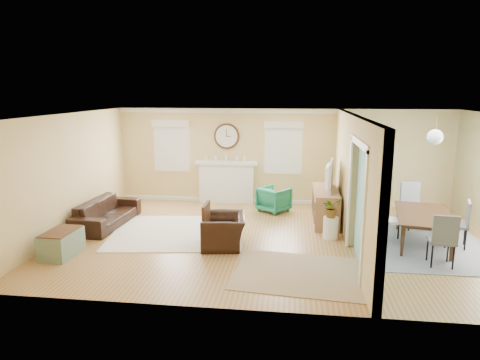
{
  "coord_description": "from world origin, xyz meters",
  "views": [
    {
      "loc": [
        0.31,
        -8.56,
        3.08
      ],
      "look_at": [
        -0.8,
        0.3,
        1.2
      ],
      "focal_mm": 32.0,
      "sensor_mm": 36.0,
      "label": 1
    }
  ],
  "objects_px": {
    "green_chair": "(274,199)",
    "credenza": "(325,206)",
    "sofa": "(107,212)",
    "dining_table": "(424,229)",
    "eames_chair": "(224,231)"
  },
  "relations": [
    {
      "from": "sofa",
      "to": "eames_chair",
      "type": "relative_size",
      "value": 2.09
    },
    {
      "from": "credenza",
      "to": "dining_table",
      "type": "distance_m",
      "value": 2.28
    },
    {
      "from": "sofa",
      "to": "green_chair",
      "type": "bearing_deg",
      "value": -63.47
    },
    {
      "from": "green_chair",
      "to": "eames_chair",
      "type": "bearing_deg",
      "value": 109.2
    },
    {
      "from": "eames_chair",
      "to": "dining_table",
      "type": "distance_m",
      "value": 4.07
    },
    {
      "from": "sofa",
      "to": "eames_chair",
      "type": "xyz_separation_m",
      "value": [
        2.91,
        -1.03,
        0.02
      ]
    },
    {
      "from": "green_chair",
      "to": "dining_table",
      "type": "relative_size",
      "value": 0.38
    },
    {
      "from": "sofa",
      "to": "dining_table",
      "type": "height_order",
      "value": "dining_table"
    },
    {
      "from": "eames_chair",
      "to": "green_chair",
      "type": "height_order",
      "value": "same"
    },
    {
      "from": "green_chair",
      "to": "credenza",
      "type": "xyz_separation_m",
      "value": [
        1.24,
        -0.79,
        0.08
      ]
    },
    {
      "from": "sofa",
      "to": "credenza",
      "type": "bearing_deg",
      "value": -77.22
    },
    {
      "from": "eames_chair",
      "to": "green_chair",
      "type": "distance_m",
      "value": 2.8
    },
    {
      "from": "sofa",
      "to": "dining_table",
      "type": "distance_m",
      "value": 6.95
    },
    {
      "from": "eames_chair",
      "to": "green_chair",
      "type": "relative_size",
      "value": 1.4
    },
    {
      "from": "sofa",
      "to": "credenza",
      "type": "relative_size",
      "value": 1.26
    }
  ]
}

